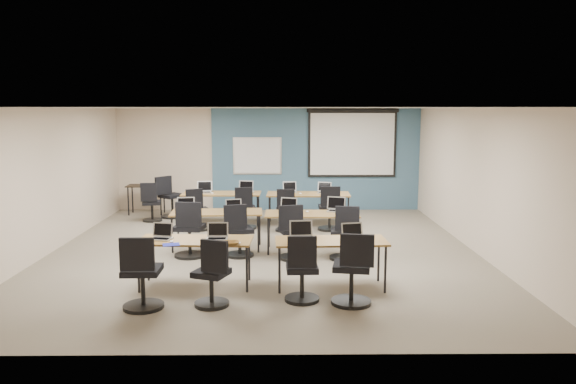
{
  "coord_description": "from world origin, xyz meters",
  "views": [
    {
      "loc": [
        0.36,
        -10.35,
        2.68
      ],
      "look_at": [
        0.47,
        0.4,
        1.08
      ],
      "focal_mm": 35.0,
      "sensor_mm": 36.0,
      "label": 1
    }
  ],
  "objects_px": {
    "training_table_back_right": "(308,195)",
    "laptop_3": "(353,236)",
    "task_chair_1": "(212,279)",
    "laptop_5": "(233,209)",
    "laptop_0": "(162,235)",
    "task_chair_3": "(353,275)",
    "spare_chair_a": "(170,200)",
    "task_chair_5": "(239,235)",
    "training_table_mid_left": "(217,214)",
    "laptop_8": "(204,190)",
    "training_table_front_left": "(195,242)",
    "laptop_6": "(289,208)",
    "training_table_back_left": "(222,195)",
    "task_chair_0": "(141,279)",
    "whiteboard": "(257,156)",
    "laptop_9": "(246,189)",
    "projector_screen": "(352,139)",
    "task_chair_11": "(330,212)",
    "laptop_7": "(337,208)",
    "task_chair_4": "(189,234)",
    "laptop_1": "(217,235)",
    "training_table_mid_right": "(312,215)",
    "task_chair_10": "(286,214)",
    "task_chair_8": "(198,213)",
    "laptop_11": "(325,190)",
    "utility_table": "(146,189)",
    "task_chair_7": "(345,237)",
    "task_chair_9": "(245,212)",
    "laptop_4": "(185,208)",
    "task_chair_6": "(293,237)",
    "laptop_10": "(290,190)",
    "training_table_front_right": "(331,243)",
    "spare_chair_b": "(151,205)",
    "laptop_2": "(301,234)",
    "task_chair_2": "(302,274)"
  },
  "relations": [
    {
      "from": "training_table_back_left",
      "to": "laptop_9",
      "type": "height_order",
      "value": "laptop_9"
    },
    {
      "from": "laptop_6",
      "to": "task_chair_11",
      "type": "height_order",
      "value": "task_chair_11"
    },
    {
      "from": "task_chair_6",
      "to": "task_chair_8",
      "type": "relative_size",
      "value": 1.07
    },
    {
      "from": "training_table_mid_left",
      "to": "laptop_6",
      "type": "distance_m",
      "value": 1.39
    },
    {
      "from": "training_table_mid_left",
      "to": "laptop_7",
      "type": "height_order",
      "value": "laptop_7"
    },
    {
      "from": "task_chair_11",
      "to": "laptop_6",
      "type": "bearing_deg",
      "value": -121.49
    },
    {
      "from": "whiteboard",
      "to": "laptop_8",
      "type": "bearing_deg",
      "value": -124.8
    },
    {
      "from": "laptop_6",
      "to": "laptop_8",
      "type": "relative_size",
      "value": 0.94
    },
    {
      "from": "laptop_4",
      "to": "laptop_6",
      "type": "distance_m",
      "value": 2.01
    },
    {
      "from": "whiteboard",
      "to": "laptop_9",
      "type": "xyz_separation_m",
      "value": [
        -0.2,
        -1.66,
        -0.65
      ]
    },
    {
      "from": "training_table_front_left",
      "to": "laptop_2",
      "type": "relative_size",
      "value": 4.88
    },
    {
      "from": "task_chair_1",
      "to": "laptop_8",
      "type": "relative_size",
      "value": 2.79
    },
    {
      "from": "task_chair_6",
      "to": "laptop_3",
      "type": "bearing_deg",
      "value": -77.4
    },
    {
      "from": "training_table_front_left",
      "to": "laptop_3",
      "type": "distance_m",
      "value": 2.38
    },
    {
      "from": "laptop_7",
      "to": "spare_chair_a",
      "type": "relative_size",
      "value": 0.34
    },
    {
      "from": "laptop_0",
      "to": "task_chair_0",
      "type": "xyz_separation_m",
      "value": [
        -0.06,
        -1.04,
        -0.36
      ]
    },
    {
      "from": "training_table_mid_left",
      "to": "training_table_back_left",
      "type": "distance_m",
      "value": 2.42
    },
    {
      "from": "whiteboard",
      "to": "task_chair_1",
      "type": "xyz_separation_m",
      "value": [
        -0.3,
        -7.41,
        -1.05
      ]
    },
    {
      "from": "training_table_front_right",
      "to": "task_chair_5",
      "type": "height_order",
      "value": "task_chair_5"
    },
    {
      "from": "training_table_back_left",
      "to": "task_chair_5",
      "type": "height_order",
      "value": "task_chair_5"
    },
    {
      "from": "training_table_mid_right",
      "to": "task_chair_1",
      "type": "bearing_deg",
      "value": -115.24
    },
    {
      "from": "laptop_1",
      "to": "laptop_5",
      "type": "height_order",
      "value": "laptop_1"
    },
    {
      "from": "laptop_11",
      "to": "utility_table",
      "type": "relative_size",
      "value": 0.35
    },
    {
      "from": "projector_screen",
      "to": "training_table_back_right",
      "type": "height_order",
      "value": "projector_screen"
    },
    {
      "from": "training_table_mid_right",
      "to": "task_chair_10",
      "type": "relative_size",
      "value": 1.83
    },
    {
      "from": "spare_chair_b",
      "to": "training_table_front_right",
      "type": "bearing_deg",
      "value": -59.02
    },
    {
      "from": "task_chair_11",
      "to": "task_chair_3",
      "type": "bearing_deg",
      "value": -92.05
    },
    {
      "from": "task_chair_4",
      "to": "laptop_9",
      "type": "relative_size",
      "value": 2.98
    },
    {
      "from": "task_chair_9",
      "to": "whiteboard",
      "type": "bearing_deg",
      "value": 77.13
    },
    {
      "from": "laptop_2",
      "to": "task_chair_3",
      "type": "distance_m",
      "value": 1.18
    },
    {
      "from": "task_chair_2",
      "to": "laptop_4",
      "type": "distance_m",
      "value": 3.82
    },
    {
      "from": "training_table_back_left",
      "to": "task_chair_4",
      "type": "xyz_separation_m",
      "value": [
        -0.26,
        -3.04,
        -0.25
      ]
    },
    {
      "from": "task_chair_2",
      "to": "spare_chair_a",
      "type": "height_order",
      "value": "spare_chair_a"
    },
    {
      "from": "laptop_6",
      "to": "task_chair_8",
      "type": "bearing_deg",
      "value": 157.76
    },
    {
      "from": "laptop_9",
      "to": "laptop_11",
      "type": "distance_m",
      "value": 1.86
    },
    {
      "from": "training_table_mid_left",
      "to": "laptop_8",
      "type": "xyz_separation_m",
      "value": [
        -0.58,
        2.48,
        0.11
      ]
    },
    {
      "from": "task_chair_1",
      "to": "laptop_10",
      "type": "height_order",
      "value": "laptop_10"
    },
    {
      "from": "training_table_mid_right",
      "to": "task_chair_11",
      "type": "height_order",
      "value": "task_chair_11"
    },
    {
      "from": "task_chair_7",
      "to": "task_chair_9",
      "type": "distance_m",
      "value": 3.26
    },
    {
      "from": "task_chair_1",
      "to": "task_chair_9",
      "type": "xyz_separation_m",
      "value": [
        0.12,
        5.0,
        0.0
      ]
    },
    {
      "from": "training_table_back_left",
      "to": "spare_chair_a",
      "type": "relative_size",
      "value": 1.74
    },
    {
      "from": "laptop_3",
      "to": "laptop_8",
      "type": "distance_m",
      "value": 5.66
    },
    {
      "from": "task_chair_9",
      "to": "task_chair_2",
      "type": "bearing_deg",
      "value": -85.87
    },
    {
      "from": "task_chair_7",
      "to": "training_table_back_left",
      "type": "bearing_deg",
      "value": 135.77
    },
    {
      "from": "training_table_back_right",
      "to": "laptop_3",
      "type": "xyz_separation_m",
      "value": [
        0.45,
        -4.68,
        0.1
      ]
    },
    {
      "from": "training_table_mid_left",
      "to": "training_table_front_left",
      "type": "bearing_deg",
      "value": -94.44
    },
    {
      "from": "laptop_0",
      "to": "task_chair_3",
      "type": "relative_size",
      "value": 0.3
    },
    {
      "from": "task_chair_1",
      "to": "laptop_5",
      "type": "bearing_deg",
      "value": 111.29
    },
    {
      "from": "spare_chair_a",
      "to": "task_chair_5",
      "type": "bearing_deg",
      "value": -110.02
    },
    {
      "from": "utility_table",
      "to": "training_table_back_right",
      "type": "bearing_deg",
      "value": -17.91
    }
  ]
}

